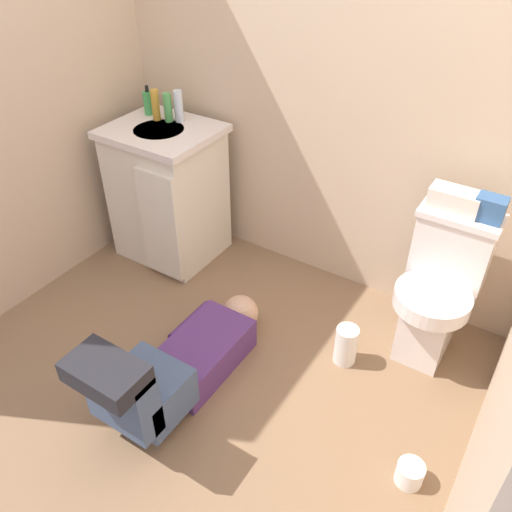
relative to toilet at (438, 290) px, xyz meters
name	(u,v)px	position (x,y,z in m)	size (l,w,h in m)	color
ground_plane	(209,371)	(-0.84, -0.73, -0.39)	(2.87, 3.01, 0.04)	#826346
wall_back	(324,65)	(-0.84, 0.32, 0.83)	(2.53, 0.08, 2.40)	#CDB193
toilet	(438,290)	(0.00, 0.00, 0.00)	(0.36, 0.46, 0.75)	white
vanity_cabinet	(168,192)	(-1.62, -0.05, 0.05)	(0.60, 0.53, 0.82)	silver
faucet	(177,111)	(-1.62, 0.10, 0.50)	(0.02, 0.02, 0.10)	silver
person_plumber	(175,365)	(-0.87, -0.91, -0.19)	(0.38, 1.06, 0.52)	#512D6B
tissue_box	(455,200)	(-0.05, 0.09, 0.43)	(0.22, 0.11, 0.10)	silver
toiletry_bag	(490,209)	(0.10, 0.09, 0.44)	(0.12, 0.09, 0.11)	#33598C
soap_dispenser	(148,103)	(-1.81, 0.08, 0.52)	(0.06, 0.06, 0.17)	green
bottle_amber	(156,105)	(-1.72, 0.04, 0.54)	(0.04, 0.04, 0.17)	gold
bottle_green	(168,108)	(-1.65, 0.06, 0.53)	(0.05, 0.05, 0.16)	#4CA251
bottle_clear	(179,106)	(-1.60, 0.09, 0.54)	(0.05, 0.05, 0.18)	silver
paper_towel_roll	(346,345)	(-0.30, -0.32, -0.26)	(0.11, 0.11, 0.21)	white
toilet_paper_roll	(410,473)	(0.19, -0.77, -0.32)	(0.11, 0.11, 0.10)	white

